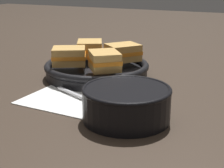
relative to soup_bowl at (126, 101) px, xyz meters
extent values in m
plane|color=#382B21|center=(-0.11, 0.09, -0.04)|extent=(4.00, 4.00, 0.00)
cube|color=white|center=(-0.13, 0.08, -0.04)|extent=(0.27, 0.24, 0.00)
cylinder|color=black|center=(0.00, 0.00, -0.01)|extent=(0.17, 0.17, 0.06)
cylinder|color=#C14C19|center=(0.00, 0.00, 0.01)|extent=(0.15, 0.15, 0.01)
torus|color=black|center=(0.00, 0.00, 0.02)|extent=(0.18, 0.18, 0.01)
cube|color=silver|center=(-0.17, 0.07, -0.03)|extent=(0.10, 0.05, 0.01)
ellipsoid|color=silver|center=(-0.09, 0.04, -0.03)|extent=(0.06, 0.05, 0.01)
cylinder|color=black|center=(-0.19, 0.24, -0.03)|extent=(0.28, 0.28, 0.02)
torus|color=black|center=(-0.19, 0.24, 0.00)|extent=(0.29, 0.29, 0.02)
cube|color=tan|center=(-0.24, 0.29, 0.01)|extent=(0.10, 0.11, 0.02)
cube|color=orange|center=(-0.24, 0.29, 0.03)|extent=(0.10, 0.11, 0.01)
cube|color=tan|center=(-0.24, 0.29, 0.04)|extent=(0.10, 0.11, 0.02)
cube|color=tan|center=(-0.24, 0.19, 0.01)|extent=(0.11, 0.10, 0.02)
cube|color=orange|center=(-0.24, 0.19, 0.03)|extent=(0.11, 0.11, 0.01)
cube|color=tan|center=(-0.24, 0.19, 0.04)|extent=(0.11, 0.10, 0.02)
cube|color=tan|center=(-0.14, 0.18, 0.01)|extent=(0.11, 0.11, 0.02)
cube|color=orange|center=(-0.14, 0.18, 0.03)|extent=(0.11, 0.11, 0.01)
cube|color=tan|center=(-0.14, 0.18, 0.04)|extent=(0.11, 0.11, 0.02)
cube|color=tan|center=(-0.13, 0.29, 0.01)|extent=(0.11, 0.11, 0.02)
cube|color=orange|center=(-0.13, 0.29, 0.03)|extent=(0.11, 0.11, 0.01)
cube|color=tan|center=(-0.13, 0.29, 0.04)|extent=(0.11, 0.11, 0.02)
camera|label=1|loc=(0.24, -0.58, 0.24)|focal=55.00mm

